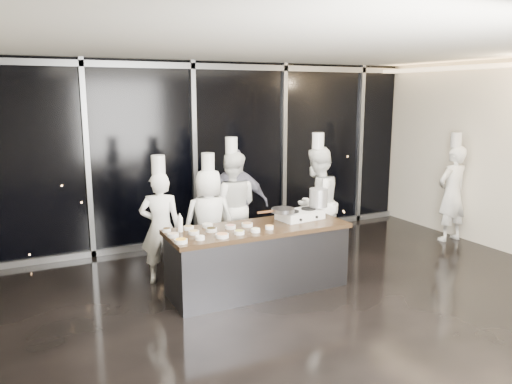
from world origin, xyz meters
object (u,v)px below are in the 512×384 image
(demo_counter, at_px, (258,258))
(chef_center, at_px, (232,206))
(frying_pan, at_px, (282,210))
(chef_far_left, at_px, (161,226))
(guest, at_px, (235,205))
(stock_pot, at_px, (318,198))
(chef_side, at_px, (452,192))
(chef_right, at_px, (316,202))
(stove, at_px, (300,215))
(chef_left, at_px, (209,220))

(demo_counter, xyz_separation_m, chef_center, (0.20, 1.32, 0.43))
(demo_counter, bearing_deg, frying_pan, 8.44)
(chef_far_left, distance_m, guest, 1.44)
(demo_counter, distance_m, frying_pan, 0.74)
(stock_pot, xyz_separation_m, chef_center, (-0.84, 1.19, -0.28))
(stock_pot, bearing_deg, chef_side, 7.85)
(frying_pan, relative_size, chef_side, 0.29)
(demo_counter, distance_m, chef_center, 1.41)
(demo_counter, relative_size, chef_right, 1.21)
(chef_far_left, relative_size, guest, 1.01)
(stove, distance_m, stock_pot, 0.39)
(stock_pot, bearing_deg, chef_right, 58.37)
(chef_center, bearing_deg, stove, 137.35)
(guest, bearing_deg, chef_center, 32.95)
(demo_counter, bearing_deg, chef_left, 109.16)
(stock_pot, bearing_deg, stove, -174.20)
(chef_far_left, bearing_deg, chef_left, -152.52)
(chef_center, distance_m, guest, 0.07)
(demo_counter, relative_size, stock_pot, 9.35)
(chef_left, relative_size, chef_right, 0.88)
(demo_counter, height_order, chef_center, chef_center)
(chef_center, bearing_deg, chef_right, -175.48)
(stock_pot, bearing_deg, frying_pan, -173.62)
(demo_counter, relative_size, chef_side, 1.25)
(guest, bearing_deg, demo_counter, 97.32)
(frying_pan, height_order, chef_left, chef_left)
(chef_center, bearing_deg, chef_side, -166.22)
(chef_far_left, height_order, chef_right, chef_right)
(chef_left, height_order, chef_center, chef_center)
(demo_counter, bearing_deg, chef_right, 29.94)
(chef_left, bearing_deg, frying_pan, 137.86)
(stove, relative_size, chef_left, 0.36)
(stock_pot, distance_m, chef_left, 1.65)
(chef_right, bearing_deg, chef_far_left, -24.20)
(frying_pan, distance_m, chef_far_left, 1.72)
(chef_center, relative_size, guest, 1.10)
(chef_right, bearing_deg, stove, 20.61)
(stove, bearing_deg, chef_left, 133.46)
(chef_far_left, distance_m, chef_right, 2.58)
(chef_side, bearing_deg, chef_far_left, -6.30)
(chef_far_left, height_order, guest, chef_far_left)
(chef_center, xyz_separation_m, chef_side, (4.00, -0.76, 0.00))
(chef_left, xyz_separation_m, chef_center, (0.53, 0.36, 0.09))
(chef_far_left, height_order, chef_left, chef_far_left)
(stock_pot, relative_size, chef_left, 0.15)
(frying_pan, distance_m, chef_side, 3.83)
(guest, bearing_deg, chef_side, -172.65)
(frying_pan, bearing_deg, chef_left, 122.35)
(stock_pot, xyz_separation_m, guest, (-0.77, 1.21, -0.27))
(demo_counter, bearing_deg, chef_far_left, 141.42)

